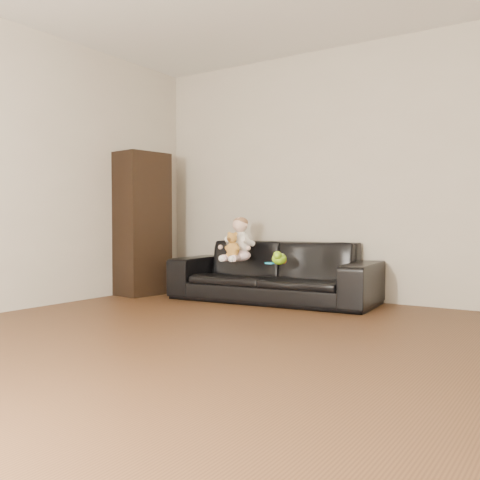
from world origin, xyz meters
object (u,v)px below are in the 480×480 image
Objects in this scene: sofa at (273,271)px; toy_blue_disc at (270,263)px; teddy_bear at (232,245)px; cabinet at (142,224)px; toy_green at (279,259)px; toy_rattle at (283,260)px; baby at (239,242)px.

sofa is 0.25m from toy_blue_disc.
cabinet is at bearing -171.54° from teddy_bear.
sofa is at bearing 129.85° from toy_green.
toy_green reaches higher than toy_blue_disc.
sofa is at bearing 41.26° from teddy_bear.
toy_blue_disc is (1.55, 0.14, -0.38)m from cabinet.
cabinet is 1.71m from toy_green.
sofa is at bearing 141.34° from toy_rattle.
teddy_bear is at bearing -170.38° from toy_rattle.
sofa reaches higher than toy_rattle.
sofa is 12.74× the size of toy_green.
toy_rattle is at bearing -12.51° from baby.
baby reaches higher than teddy_bear.
baby reaches higher than sofa.
cabinet is 15.43× the size of toy_blue_disc.
cabinet is 1.72m from toy_rattle.
toy_green reaches higher than toy_rattle.
teddy_bear is at bearing -147.06° from sofa.
cabinet is 3.43× the size of baby.
toy_blue_disc is at bearing -159.36° from toy_rattle.
baby is 0.57m from toy_rattle.
teddy_bear is 1.56× the size of toy_green.
teddy_bear is 0.44m from toy_blue_disc.
toy_blue_disc is at bearing 13.27° from cabinet.
toy_blue_disc is (0.42, -0.10, -0.19)m from baby.
toy_blue_disc is (-0.13, 0.05, -0.05)m from toy_green.
sofa is 0.46m from baby.
teddy_bear reaches higher than toy_rattle.
toy_rattle is (0.53, 0.09, -0.14)m from teddy_bear.
baby reaches higher than toy_green.
cabinet is 22.79× the size of toy_rattle.
teddy_bear is at bearing 179.83° from toy_green.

